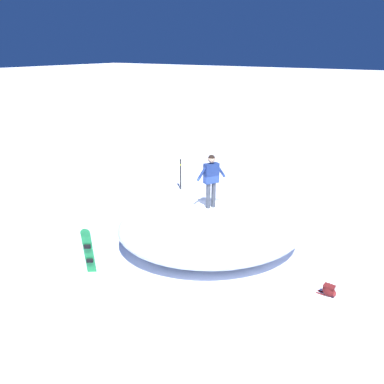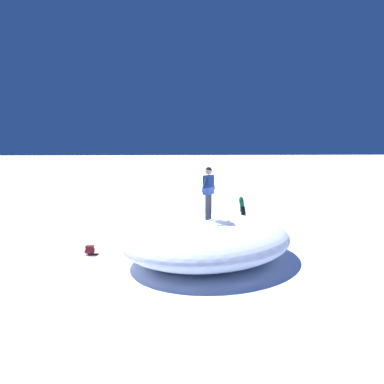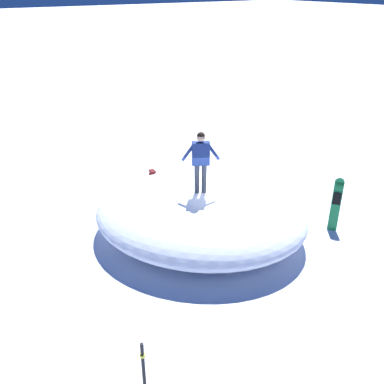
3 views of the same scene
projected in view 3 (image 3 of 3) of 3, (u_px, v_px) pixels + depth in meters
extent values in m
plane|color=white|center=(215.00, 229.00, 12.63)|extent=(240.00, 240.00, 0.00)
ellipsoid|color=white|center=(200.00, 214.00, 12.06)|extent=(7.93, 8.06, 1.40)
cylinder|color=#333842|center=(197.00, 179.00, 11.55)|extent=(0.14, 0.14, 0.86)
cylinder|color=#333842|center=(204.00, 178.00, 11.56)|extent=(0.14, 0.14, 0.86)
cube|color=navy|center=(201.00, 153.00, 11.21)|extent=(0.52, 0.43, 0.64)
sphere|color=tan|center=(201.00, 137.00, 11.00)|extent=(0.24, 0.24, 0.24)
cylinder|color=navy|center=(189.00, 152.00, 11.16)|extent=(0.40, 0.27, 0.53)
cylinder|color=navy|center=(213.00, 151.00, 11.21)|extent=(0.40, 0.27, 0.53)
sphere|color=black|center=(201.00, 136.00, 10.99)|extent=(0.22, 0.22, 0.22)
cube|color=#1E8C47|center=(335.00, 207.00, 12.35)|extent=(0.43, 0.42, 1.47)
cylinder|color=#1E8C47|center=(340.00, 182.00, 12.15)|extent=(0.22, 0.27, 0.27)
cube|color=black|center=(337.00, 199.00, 12.24)|extent=(0.20, 0.24, 0.35)
cube|color=black|center=(337.00, 197.00, 12.32)|extent=(0.19, 0.21, 0.12)
cube|color=black|center=(334.00, 214.00, 12.46)|extent=(0.19, 0.21, 0.12)
ellipsoid|color=maroon|center=(152.00, 174.00, 15.76)|extent=(0.24, 0.36, 0.33)
ellipsoid|color=maroon|center=(151.00, 174.00, 15.90)|extent=(0.17, 0.11, 0.16)
cube|color=maroon|center=(152.00, 171.00, 15.70)|extent=(0.20, 0.30, 0.06)
cylinder|color=maroon|center=(153.00, 180.00, 15.66)|extent=(0.05, 0.24, 0.04)
cylinder|color=maroon|center=(156.00, 179.00, 15.71)|extent=(0.05, 0.24, 0.04)
cylinder|color=black|center=(144.00, 375.00, 7.08)|extent=(0.06, 0.06, 1.48)
cylinder|color=yellow|center=(142.00, 355.00, 6.86)|extent=(0.10, 0.10, 0.06)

